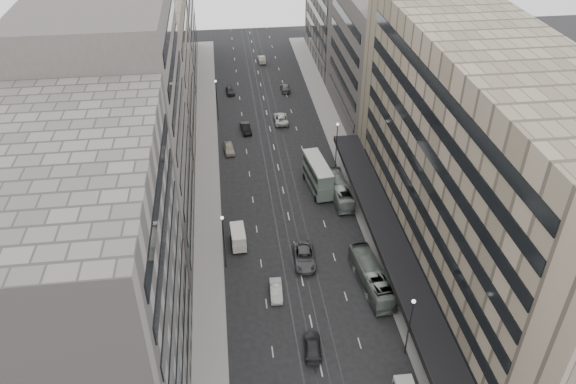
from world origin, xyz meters
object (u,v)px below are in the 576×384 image
bus_far (340,190)px  sedan_2 (304,257)px  double_decker (317,175)px  panel_van (238,237)px  bus_near (371,277)px  sedan_1 (276,290)px

bus_far → sedan_2: 16.23m
double_decker → bus_far: bearing=-50.7°
panel_van → sedan_2: 9.75m
bus_near → double_decker: double_decker is taller
sedan_1 → panel_van: bearing=114.9°
double_decker → sedan_1: bearing=-118.7°
double_decker → panel_van: 18.33m
sedan_1 → bus_far: bearing=61.4°
bus_far → panel_van: size_ratio=2.35×
bus_near → sedan_2: 9.58m
panel_van → bus_far: bearing=28.0°
bus_near → sedan_2: bearing=-41.9°
sedan_1 → sedan_2: 7.19m
panel_van → sedan_1: size_ratio=1.03×
panel_van → double_decker: bearing=40.8°
bus_near → panel_van: bus_near is taller
sedan_2 → sedan_1: bearing=-124.9°
bus_far → sedan_1: 23.35m
bus_far → sedan_1: (-12.12, -19.95, -0.73)m
sedan_2 → panel_van: bearing=155.1°
bus_near → bus_far: 19.95m
bus_far → sedan_2: (-7.70, -14.28, -0.58)m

